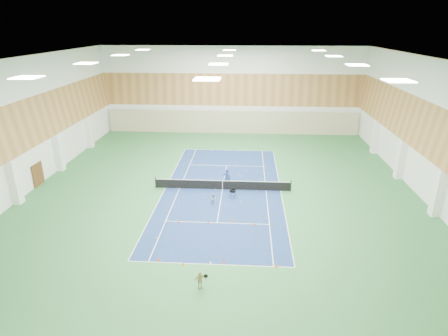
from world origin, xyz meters
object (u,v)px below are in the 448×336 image
object	(u,v)px
coach	(227,178)
ball_cart	(233,193)
child_apron	(200,280)
child_court	(214,199)
tennis_net	(223,184)

from	to	relation	value
coach	ball_cart	distance (m)	2.41
child_apron	ball_cart	xyz separation A→B (m)	(1.42, 12.59, -0.17)
ball_cart	coach	bearing A→B (deg)	125.41
coach	child_court	bearing A→B (deg)	88.15
tennis_net	child_apron	distance (m)	14.25
tennis_net	child_court	xyz separation A→B (m)	(-0.56, -3.19, -0.04)
child_court	coach	bearing A→B (deg)	34.09
ball_cart	tennis_net	bearing A→B (deg)	140.92
coach	ball_cart	world-z (taller)	coach
child_apron	ball_cart	distance (m)	12.67
tennis_net	ball_cart	distance (m)	1.96
tennis_net	coach	world-z (taller)	coach
tennis_net	child_apron	xyz separation A→B (m)	(-0.38, -14.25, 0.02)
child_apron	child_court	bearing A→B (deg)	68.75
child_court	child_apron	bearing A→B (deg)	-131.27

